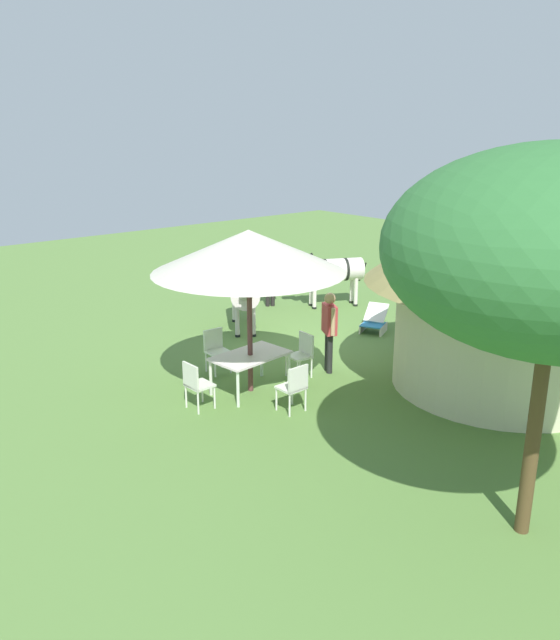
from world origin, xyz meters
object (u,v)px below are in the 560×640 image
patio_chair_west_end (196,383)px  zebra_by_umbrella (243,289)px  patio_chair_east_end (294,385)px  patio_chair_near_lawn (216,348)px  shade_umbrella (249,251)px  guest_beside_umbrella (329,325)px  striped_lounge_chair (374,322)px  acacia_tree_left_background (558,250)px  thatched_hut (510,272)px  standing_watcher (270,272)px  patio_chair_near_hut (302,352)px  patio_dining_table (250,359)px  zebra_nearest_camera (332,271)px

patio_chair_west_end → zebra_by_umbrella: bearing=130.7°
patio_chair_east_end → patio_chair_near_lawn: bearing=88.2°
shade_umbrella → guest_beside_umbrella: shade_umbrella is taller
striped_lounge_chair → acacia_tree_left_background: 8.81m
shade_umbrella → patio_chair_east_end: shade_umbrella is taller
thatched_hut → zebra_by_umbrella: bearing=-74.8°
guest_beside_umbrella → striped_lounge_chair: (-2.75, -1.19, -0.77)m
patio_chair_west_end → patio_chair_east_end: 1.77m
standing_watcher → patio_chair_near_lawn: bearing=64.3°
thatched_hut → striped_lounge_chair: size_ratio=5.74×
patio_chair_near_lawn → standing_watcher: 5.15m
patio_chair_near_hut → guest_beside_umbrella: (-0.58, 0.18, 0.50)m
shade_umbrella → standing_watcher: bearing=-133.0°
shade_umbrella → patio_chair_near_hut: 2.56m
shade_umbrella → patio_chair_near_lawn: bearing=-93.4°
patio_dining_table → zebra_by_umbrella: size_ratio=0.75×
patio_chair_near_lawn → patio_chair_west_end: size_ratio=1.00×
guest_beside_umbrella → zebra_by_umbrella: 3.46m
patio_chair_near_hut → patio_chair_west_end: bearing=92.9°
guest_beside_umbrella → standing_watcher: size_ratio=1.02×
patio_chair_west_end → patio_chair_east_end: size_ratio=1.00×
patio_dining_table → zebra_by_umbrella: bearing=-125.1°
zebra_by_umbrella → thatched_hut: bearing=138.1°
guest_beside_umbrella → thatched_hut: bearing=-114.2°
striped_lounge_chair → standing_watcher: bearing=-17.7°
shade_umbrella → standing_watcher: size_ratio=2.15×
zebra_by_umbrella → acacia_tree_left_background: 9.56m
standing_watcher → patio_chair_east_end: bearing=80.5°
patio_dining_table → patio_chair_east_end: 1.28m
standing_watcher → zebra_by_umbrella: bearing=59.8°
standing_watcher → striped_lounge_chair: bearing=124.2°
shade_umbrella → zebra_nearest_camera: bearing=-148.9°
patio_chair_west_end → patio_chair_near_hut: bearing=87.1°
thatched_hut → acacia_tree_left_background: (3.99, 2.78, 1.30)m
patio_chair_near_lawn → zebra_nearest_camera: bearing=-155.9°
patio_dining_table → patio_chair_near_lawn: bearing=-93.4°
shade_umbrella → acacia_tree_left_background: size_ratio=0.75×
shade_umbrella → zebra_nearest_camera: size_ratio=1.71×
patio_chair_near_hut → guest_beside_umbrella: size_ratio=0.53×
patio_chair_near_hut → guest_beside_umbrella: 0.79m
thatched_hut → acacia_tree_left_background: bearing=34.9°
patio_chair_near_hut → thatched_hut: bearing=-133.5°
patio_chair_west_end → patio_chair_near_hut: size_ratio=1.00×
patio_chair_near_hut → striped_lounge_chair: 3.49m
patio_chair_near_hut → striped_lounge_chair: size_ratio=0.95×
standing_watcher → zebra_by_umbrella: standing_watcher is taller
striped_lounge_chair → acacia_tree_left_background: acacia_tree_left_background is taller
patio_dining_table → striped_lounge_chair: (-4.60, -0.92, -0.40)m
patio_chair_west_end → guest_beside_umbrella: (-3.11, 0.22, 0.50)m
patio_chair_near_hut → zebra_by_umbrella: zebra_by_umbrella is taller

